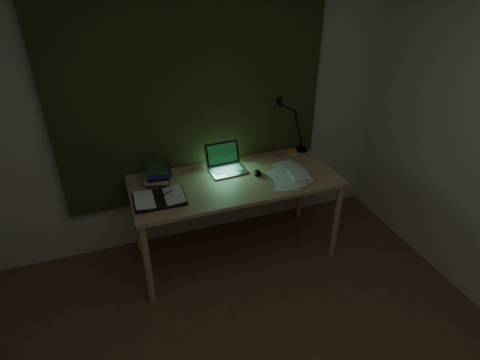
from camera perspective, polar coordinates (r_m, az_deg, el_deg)
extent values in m
cube|color=silver|center=(3.35, -6.76, 10.39)|extent=(3.50, 0.00, 2.50)
cube|color=#33361B|center=(3.25, -6.81, 13.48)|extent=(2.20, 0.06, 2.00)
ellipsoid|color=black|center=(3.27, 2.51, 0.97)|extent=(0.08, 0.11, 0.04)
cube|color=gold|center=(3.67, 7.46, 3.97)|extent=(0.10, 0.10, 0.02)
cube|color=#C74D68|center=(3.60, 5.24, 3.59)|extent=(0.09, 0.09, 0.02)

